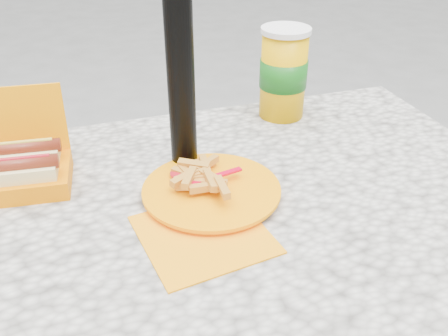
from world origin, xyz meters
name	(u,v)px	position (x,y,z in m)	size (l,w,h in m)	color
picnic_table	(209,260)	(0.00, 0.00, 0.64)	(1.20, 0.80, 0.75)	beige
hotdog_box	(12,169)	(-0.31, 0.19, 0.79)	(0.21, 0.17, 0.17)	#FF9000
fries_plate	(209,191)	(0.01, 0.04, 0.76)	(0.28, 0.34, 0.05)	#FF960B
soda_cup	(283,73)	(0.27, 0.32, 0.85)	(0.11, 0.11, 0.21)	#F3AB00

